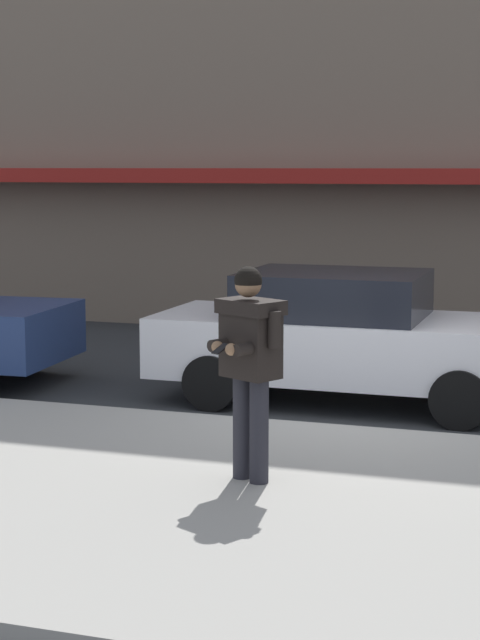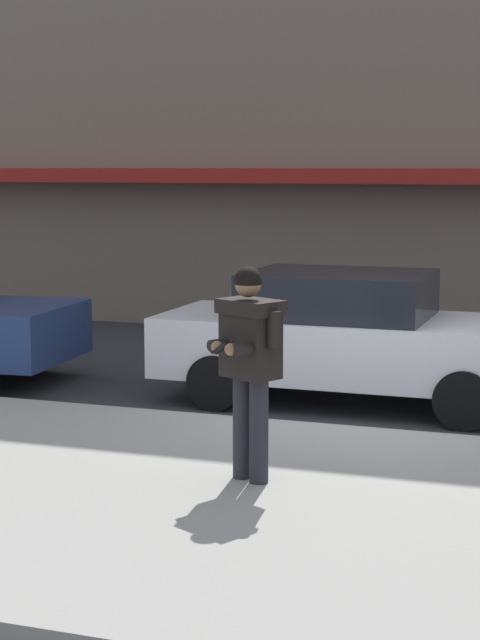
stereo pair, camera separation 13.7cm
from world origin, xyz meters
name	(u,v)px [view 1 (the left image)]	position (x,y,z in m)	size (l,w,h in m)	color
ground_plane	(354,434)	(0.00, 0.00, 0.00)	(80.00, 80.00, 0.00)	#2B2D30
sidewalk	(402,524)	(1.00, -2.85, 0.07)	(32.00, 5.30, 0.14)	#99968E
curb_paint_line	(452,440)	(1.00, 0.05, 0.00)	(28.00, 0.12, 0.01)	silver
parked_sedan_mid	(345,336)	(-0.42, 1.42, 0.79)	(4.50, 1.94, 1.54)	silver
man_texting_on_phone	(250,350)	(-0.38, -2.35, 1.25)	(0.63, 0.65, 1.81)	#23232B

